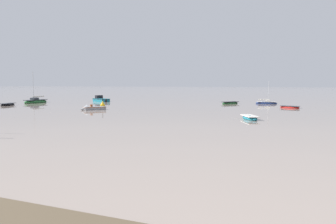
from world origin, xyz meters
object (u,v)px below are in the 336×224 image
Objects in this scene: sailboat_moored_0 at (36,101)px; channel_buoy at (103,105)px; rowboat_moored_1 at (290,107)px; rowboat_moored_2 at (8,105)px; motorboat_moored_0 at (99,100)px; motorboat_moored_2 at (91,109)px; sailboat_moored_3 at (266,103)px; rowboat_moored_3 at (230,103)px; rowboat_moored_4 at (250,118)px.

sailboat_moored_0 is 23.45m from channel_buoy.
rowboat_moored_2 is (-54.92, -14.64, 0.02)m from rowboat_moored_1.
motorboat_moored_0 is 27.67m from motorboat_moored_2.
sailboat_moored_3 reaches higher than channel_buoy.
sailboat_moored_0 is 56.59m from rowboat_moored_1.
channel_buoy is (-20.67, -19.79, 0.27)m from rowboat_moored_3.
rowboat_moored_3 is (41.94, 23.08, 0.01)m from rowboat_moored_2.
sailboat_moored_0 reaches higher than rowboat_moored_1.
sailboat_moored_3 is at bearing 156.77° from rowboat_moored_4.
sailboat_moored_3 is 1.19× the size of rowboat_moored_4.
motorboat_moored_2 is 23.26m from rowboat_moored_2.
sailboat_moored_0 is 1.71× the size of rowboat_moored_2.
motorboat_moored_0 is at bearing 12.38° from rowboat_moored_1.
motorboat_moored_2 is 0.97× the size of rowboat_moored_2.
motorboat_moored_2 is (24.46, -12.37, -0.13)m from sailboat_moored_0.
rowboat_moored_2 is at bearing 34.71° from rowboat_moored_1.
sailboat_moored_3 is 1.16× the size of rowboat_moored_3.
motorboat_moored_0 is 15.25m from sailboat_moored_0.
sailboat_moored_0 is 53.58m from sailboat_moored_3.
rowboat_moored_4 is at bearing 175.14° from motorboat_moored_0.
sailboat_moored_3 is (-5.40, 11.31, 0.07)m from rowboat_moored_1.
rowboat_moored_1 is 0.87× the size of rowboat_moored_2.
rowboat_moored_3 is (43.34, 13.78, -0.14)m from sailboat_moored_0.
sailboat_moored_3 is 2.29× the size of channel_buoy.
rowboat_moored_1 is at bearing -87.18° from rowboat_moored_3.
rowboat_moored_4 is 1.92× the size of channel_buoy.
channel_buoy is at bearing 154.87° from motorboat_moored_0.
rowboat_moored_3 is (-7.59, -2.86, -0.04)m from sailboat_moored_3.
rowboat_moored_1 is (56.33, 5.34, -0.17)m from sailboat_moored_0.
rowboat_moored_4 is at bearing 117.40° from motorboat_moored_2.
channel_buoy is at bearing -136.25° from rowboat_moored_4.
channel_buoy is at bearing 74.52° from sailboat_moored_0.
rowboat_moored_4 is at bearing 67.14° from rowboat_moored_2.
motorboat_moored_0 reaches higher than motorboat_moored_2.
sailboat_moored_0 is at bearing -170.57° from sailboat_moored_3.
sailboat_moored_3 is at bearing 103.53° from rowboat_moored_2.
sailboat_moored_3 is at bearing 38.72° from channel_buoy.
rowboat_moored_3 is at bearing -13.24° from rowboat_moored_1.
sailboat_moored_0 is at bearing 165.16° from channel_buoy.
sailboat_moored_3 is 8.11m from rowboat_moored_3.
channel_buoy is (-1.79, 6.36, 0.25)m from motorboat_moored_2.
sailboat_moored_3 reaches higher than rowboat_moored_1.
sailboat_moored_0 is 45.48m from rowboat_moored_3.
rowboat_moored_4 is (50.99, -7.84, -0.00)m from rowboat_moored_2.
channel_buoy reaches higher than rowboat_moored_1.
rowboat_moored_3 is (33.15, 2.44, -0.16)m from motorboat_moored_0.
rowboat_moored_2 is 47.87m from rowboat_moored_3.
channel_buoy is (22.67, -6.01, 0.13)m from sailboat_moored_0.
motorboat_moored_2 is 32.26m from rowboat_moored_3.
rowboat_moored_2 is 1.00× the size of rowboat_moored_3.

